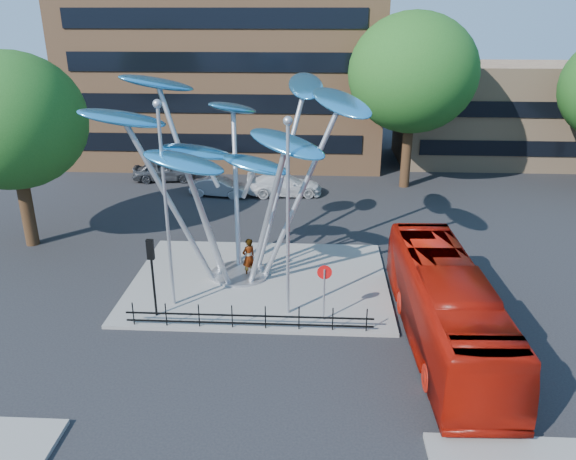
# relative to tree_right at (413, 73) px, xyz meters

# --- Properties ---
(ground) EXTENTS (120.00, 120.00, 0.00)m
(ground) POSITION_rel_tree_right_xyz_m (-8.00, -22.00, -8.04)
(ground) COLOR black
(ground) RESTS_ON ground
(traffic_island) EXTENTS (12.00, 9.00, 0.15)m
(traffic_island) POSITION_rel_tree_right_xyz_m (-9.00, -16.00, -7.96)
(traffic_island) COLOR slate
(traffic_island) RESTS_ON ground
(low_building_near) EXTENTS (15.00, 8.00, 8.00)m
(low_building_near) POSITION_rel_tree_right_xyz_m (8.00, 8.00, -4.04)
(low_building_near) COLOR tan
(low_building_near) RESTS_ON ground
(tree_right) EXTENTS (8.80, 8.80, 12.11)m
(tree_right) POSITION_rel_tree_right_xyz_m (0.00, 0.00, 0.00)
(tree_right) COLOR black
(tree_right) RESTS_ON ground
(tree_left) EXTENTS (7.60, 7.60, 10.32)m
(tree_left) POSITION_rel_tree_right_xyz_m (-22.00, -12.00, -1.24)
(tree_left) COLOR black
(tree_left) RESTS_ON ground
(leaf_sculpture) EXTENTS (12.72, 9.54, 9.51)m
(leaf_sculpture) POSITION_rel_tree_right_xyz_m (-10.07, -15.32, -1.16)
(leaf_sculpture) COLOR #9EA0A5
(leaf_sculpture) RESTS_ON traffic_island
(street_lamp_left) EXTENTS (0.36, 0.36, 8.80)m
(street_lamp_left) POSITION_rel_tree_right_xyz_m (-12.50, -18.50, -2.68)
(street_lamp_left) COLOR #9EA0A5
(street_lamp_left) RESTS_ON traffic_island
(street_lamp_right) EXTENTS (0.36, 0.36, 8.30)m
(street_lamp_right) POSITION_rel_tree_right_xyz_m (-7.50, -19.00, -2.94)
(street_lamp_right) COLOR #9EA0A5
(street_lamp_right) RESTS_ON traffic_island
(traffic_light_island) EXTENTS (0.28, 0.18, 3.42)m
(traffic_light_island) POSITION_rel_tree_right_xyz_m (-13.00, -19.50, -5.42)
(traffic_light_island) COLOR black
(traffic_light_island) RESTS_ON traffic_island
(no_entry_sign_island) EXTENTS (0.60, 0.10, 2.45)m
(no_entry_sign_island) POSITION_rel_tree_right_xyz_m (-6.00, -19.48, -6.22)
(no_entry_sign_island) COLOR #9EA0A5
(no_entry_sign_island) RESTS_ON traffic_island
(pedestrian_railing_front) EXTENTS (10.00, 0.06, 1.00)m
(pedestrian_railing_front) POSITION_rel_tree_right_xyz_m (-9.00, -20.30, -7.48)
(pedestrian_railing_front) COLOR black
(pedestrian_railing_front) RESTS_ON traffic_island
(red_bus) EXTENTS (3.06, 11.49, 3.18)m
(red_bus) POSITION_rel_tree_right_xyz_m (-1.40, -20.69, -6.45)
(red_bus) COLOR #981107
(red_bus) RESTS_ON ground
(pedestrian) EXTENTS (0.82, 0.79, 1.90)m
(pedestrian) POSITION_rel_tree_right_xyz_m (-9.56, -15.54, -6.94)
(pedestrian) COLOR gray
(pedestrian) RESTS_ON traffic_island
(parked_car_left) EXTENTS (4.80, 2.37, 1.58)m
(parked_car_left) POSITION_rel_tree_right_xyz_m (-17.86, 0.54, -7.25)
(parked_car_left) COLOR #393B40
(parked_car_left) RESTS_ON ground
(parked_car_mid) EXTENTS (4.16, 2.03, 1.31)m
(parked_car_mid) POSITION_rel_tree_right_xyz_m (-13.12, -2.90, -7.38)
(parked_car_mid) COLOR #989A9F
(parked_car_mid) RESTS_ON ground
(parked_car_right) EXTENTS (5.32, 2.54, 1.49)m
(parked_car_right) POSITION_rel_tree_right_xyz_m (-8.62, -2.49, -7.29)
(parked_car_right) COLOR silver
(parked_car_right) RESTS_ON ground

